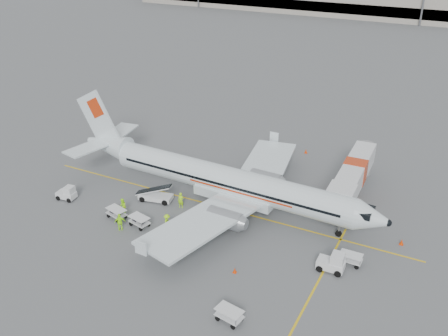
{
  "coord_description": "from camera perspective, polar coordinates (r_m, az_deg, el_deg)",
  "views": [
    {
      "loc": [
        22.46,
        -41.6,
        28.43
      ],
      "look_at": [
        0.0,
        2.0,
        3.8
      ],
      "focal_mm": 40.0,
      "sensor_mm": 36.0,
      "label": 1
    }
  ],
  "objects": [
    {
      "name": "cart_loaded_a",
      "position": [
        52.18,
        -9.65,
        -6.04
      ],
      "size": [
        2.38,
        1.71,
        1.12
      ],
      "primitive_type": null,
      "rotation": [
        0.0,
        0.0,
        -0.22
      ],
      "color": "silver",
      "rests_on": "ground"
    },
    {
      "name": "aircraft",
      "position": [
        52.95,
        0.58,
        0.51
      ],
      "size": [
        37.91,
        30.23,
        10.17
      ],
      "primitive_type": null,
      "rotation": [
        0.0,
        0.0,
        -0.04
      ],
      "color": "white",
      "rests_on": "ground"
    },
    {
      "name": "belt_loader",
      "position": [
        56.06,
        -7.85,
        -2.49
      ],
      "size": [
        5.26,
        2.83,
        2.7
      ],
      "primitive_type": null,
      "rotation": [
        0.0,
        0.0,
        0.2
      ],
      "color": "silver",
      "rests_on": "ground"
    },
    {
      "name": "crew_a",
      "position": [
        54.64,
        -4.96,
        -3.7
      ],
      "size": [
        0.69,
        0.5,
        1.79
      ],
      "primitive_type": "imported",
      "rotation": [
        0.0,
        0.0,
        0.11
      ],
      "color": "#9BE513",
      "rests_on": "ground"
    },
    {
      "name": "cart_loaded_b",
      "position": [
        53.98,
        -12.18,
        -5.09
      ],
      "size": [
        2.41,
        1.78,
        1.13
      ],
      "primitive_type": null,
      "rotation": [
        0.0,
        0.0,
        -0.25
      ],
      "color": "silver",
      "rests_on": "ground"
    },
    {
      "name": "tug_aft",
      "position": [
        58.85,
        -17.61,
        -2.69
      ],
      "size": [
        2.24,
        1.45,
        1.63
      ],
      "primitive_type": null,
      "rotation": [
        0.0,
        0.0,
        0.12
      ],
      "color": "silver",
      "rests_on": "ground"
    },
    {
      "name": "cone_nose",
      "position": [
        51.85,
        19.64,
        -7.95
      ],
      "size": [
        0.38,
        0.38,
        0.62
      ],
      "primitive_type": "cone",
      "color": "#E63703",
      "rests_on": "ground"
    },
    {
      "name": "stripe_cross",
      "position": [
        44.81,
        10.39,
        -13.23
      ],
      "size": [
        0.2,
        20.0,
        0.01
      ],
      "primitive_type": "cube",
      "color": "yellow",
      "rests_on": "ground"
    },
    {
      "name": "cone_stbd",
      "position": [
        45.48,
        1.23,
        -11.59
      ],
      "size": [
        0.33,
        0.33,
        0.54
      ],
      "primitive_type": "cone",
      "color": "#E63703",
      "rests_on": "ground"
    },
    {
      "name": "crew_d",
      "position": [
        51.71,
        -11.8,
        -6.07
      ],
      "size": [
        1.17,
        1.05,
        1.91
      ],
      "primitive_type": "imported",
      "rotation": [
        0.0,
        0.0,
        3.8
      ],
      "color": "#9BE513",
      "rests_on": "ground"
    },
    {
      "name": "crew_b",
      "position": [
        54.43,
        -11.51,
        -4.32
      ],
      "size": [
        1.09,
        1.11,
        1.8
      ],
      "primitive_type": "imported",
      "rotation": [
        0.0,
        0.0,
        -0.85
      ],
      "color": "#9BE513",
      "rests_on": "ground"
    },
    {
      "name": "cart_empty_b",
      "position": [
        47.75,
        14.27,
        -10.04
      ],
      "size": [
        2.05,
        1.22,
        1.07
      ],
      "primitive_type": null,
      "rotation": [
        0.0,
        0.0,
        0.0
      ],
      "color": "silver",
      "rests_on": "ground"
    },
    {
      "name": "ground",
      "position": [
        55.16,
        -0.95,
        -4.36
      ],
      "size": [
        360.0,
        360.0,
        0.0
      ],
      "primitive_type": "plane",
      "color": "#56595B"
    },
    {
      "name": "cone_port",
      "position": [
        68.18,
        9.34,
        1.93
      ],
      "size": [
        0.37,
        0.37,
        0.6
      ],
      "primitive_type": "cone",
      "color": "#E63703",
      "rests_on": "ground"
    },
    {
      "name": "cart_empty_a",
      "position": [
        40.75,
        0.61,
        -16.47
      ],
      "size": [
        2.34,
        1.62,
        1.13
      ],
      "primitive_type": null,
      "rotation": [
        0.0,
        0.0,
        -0.17
      ],
      "color": "silver",
      "rests_on": "ground"
    },
    {
      "name": "stripe_lead",
      "position": [
        55.16,
        -0.95,
        -4.36
      ],
      "size": [
        44.0,
        0.2,
        0.01
      ],
      "primitive_type": "cube",
      "color": "yellow",
      "rests_on": "ground"
    },
    {
      "name": "crew_c",
      "position": [
        51.17,
        -6.52,
        -6.13
      ],
      "size": [
        1.03,
        1.27,
        1.71
      ],
      "primitive_type": "imported",
      "rotation": [
        0.0,
        0.0,
        1.98
      ],
      "color": "#9BE513",
      "rests_on": "ground"
    },
    {
      "name": "tug_mid",
      "position": [
        49.03,
        -7.38,
        -7.85
      ],
      "size": [
        2.45,
        1.91,
        1.66
      ],
      "primitive_type": null,
      "rotation": [
        0.0,
        0.0,
        -0.36
      ],
      "color": "silver",
      "rests_on": "ground"
    },
    {
      "name": "tug_fore",
      "position": [
        46.38,
        12.14,
        -10.39
      ],
      "size": [
        2.47,
        1.47,
        1.88
      ],
      "primitive_type": null,
      "rotation": [
        0.0,
        0.0,
        0.03
      ],
      "color": "silver",
      "rests_on": "ground"
    },
    {
      "name": "jet_bridge",
      "position": [
        58.06,
        14.62,
        -1.19
      ],
      "size": [
        3.6,
        16.42,
        4.29
      ],
      "primitive_type": null,
      "rotation": [
        0.0,
        0.0,
        0.03
      ],
      "color": "silver",
      "rests_on": "ground"
    }
  ]
}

